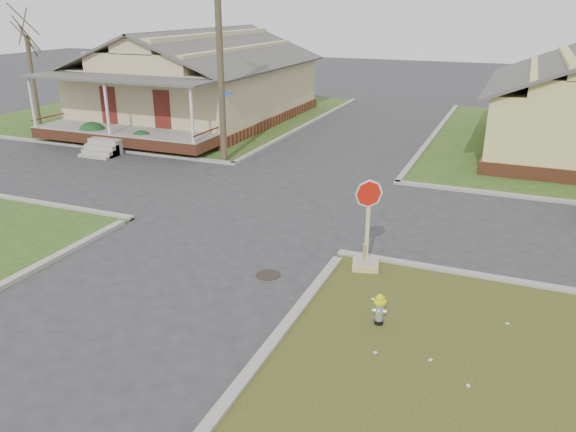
% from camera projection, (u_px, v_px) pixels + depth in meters
% --- Properties ---
extents(ground, '(120.00, 120.00, 0.00)m').
position_uv_depth(ground, '(204.00, 254.00, 15.72)').
color(ground, '#2D2D30').
rests_on(ground, ground).
extents(verge_far_left, '(19.00, 19.00, 0.05)m').
position_uv_depth(verge_far_left, '(171.00, 113.00, 35.91)').
color(verge_far_left, '#2B4719').
rests_on(verge_far_left, ground).
extents(curbs, '(80.00, 40.00, 0.12)m').
position_uv_depth(curbs, '(276.00, 200.00, 20.04)').
color(curbs, gray).
rests_on(curbs, ground).
extents(manhole, '(0.64, 0.64, 0.01)m').
position_uv_depth(manhole, '(268.00, 275.00, 14.50)').
color(manhole, black).
rests_on(manhole, ground).
extents(corner_house, '(10.10, 15.50, 5.30)m').
position_uv_depth(corner_house, '(199.00, 82.00, 32.91)').
color(corner_house, brown).
rests_on(corner_house, ground).
extents(side_house_yellow, '(7.60, 11.60, 4.70)m').
position_uv_depth(side_house_yellow, '(576.00, 106.00, 25.63)').
color(side_house_yellow, brown).
rests_on(side_house_yellow, ground).
extents(utility_pole, '(1.80, 0.28, 9.00)m').
position_uv_depth(utility_pole, '(220.00, 53.00, 23.26)').
color(utility_pole, '#473B29').
rests_on(utility_pole, ground).
extents(tree_far_left, '(0.22, 0.22, 4.90)m').
position_uv_depth(tree_far_left, '(33.00, 81.00, 31.64)').
color(tree_far_left, '#473B29').
rests_on(tree_far_left, verge_far_left).
extents(fire_hydrant, '(0.27, 0.27, 0.72)m').
position_uv_depth(fire_hydrant, '(380.00, 308.00, 12.07)').
color(fire_hydrant, black).
rests_on(fire_hydrant, ground).
extents(stop_sign, '(0.69, 0.67, 2.44)m').
position_uv_depth(stop_sign, '(366.00, 249.00, 14.61)').
color(stop_sign, tan).
rests_on(stop_sign, ground).
extents(hedge_left, '(1.47, 1.20, 1.12)m').
position_uv_depth(hedge_left, '(93.00, 134.00, 27.47)').
color(hedge_left, '#163D1D').
rests_on(hedge_left, verge_far_left).
extents(hedge_right, '(1.30, 1.06, 0.99)m').
position_uv_depth(hedge_right, '(142.00, 140.00, 26.47)').
color(hedge_right, '#163D1D').
rests_on(hedge_right, verge_far_left).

